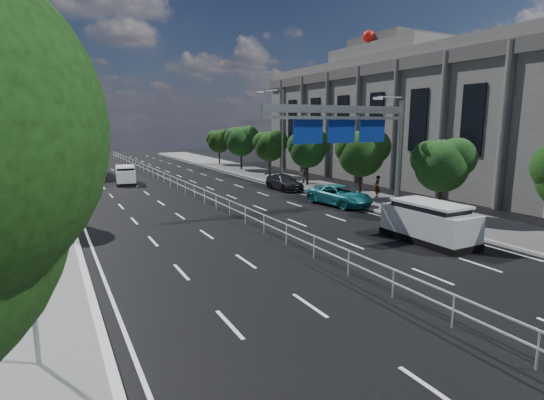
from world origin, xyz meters
TOP-DOWN VIEW (x-y plane):
  - ground at (0.00, 0.00)m, footprint 160.00×160.00m
  - kerb_near at (-9.00, 0.00)m, footprint 0.25×140.00m
  - kerb_far at (9.00, 0.00)m, footprint 0.25×140.00m
  - median_fence at (0.00, 22.50)m, footprint 0.05×85.00m
  - toilet_sign at (-10.95, 0.00)m, footprint 1.62×0.18m
  - overhead_gantry at (6.74, 10.05)m, footprint 10.24×0.38m
  - streetlight_far at (10.50, 26.00)m, footprint 2.78×2.40m
  - civic_hall at (23.72, 22.00)m, footprint 14.40×36.00m
  - near_tree_back at (-11.94, 17.97)m, footprint 4.84×4.51m
  - far_tree_c at (11.24, 6.98)m, footprint 3.52×3.28m
  - far_tree_d at (11.25, 14.48)m, footprint 3.85×3.59m
  - far_tree_e at (11.25, 21.98)m, footprint 3.63×3.38m
  - far_tree_f at (11.24, 29.48)m, footprint 3.52×3.28m
  - far_tree_g at (11.25, 36.98)m, footprint 3.96×3.69m
  - far_tree_h at (11.24, 44.48)m, footprint 3.41×3.18m
  - white_minivan at (-3.41, 31.39)m, footprint 2.21×4.17m
  - red_bus at (-5.85, 40.52)m, footprint 2.46×10.21m
  - near_car_silver at (-5.96, 36.85)m, footprint 2.35×4.74m
  - near_car_dark at (-4.79, 58.65)m, footprint 2.05×4.48m
  - silver_minivan at (6.50, 3.57)m, footprint 2.03×4.78m
  - parked_car_teal at (8.30, 13.21)m, footprint 3.04×5.39m
  - parked_car_dark at (8.30, 21.22)m, footprint 1.86×4.56m
  - pedestrian_a at (12.34, 13.86)m, footprint 0.73×0.63m
  - pedestrian_b at (11.62, 23.20)m, footprint 1.02×0.91m

SIDE VIEW (x-z plane):
  - ground at x=0.00m, z-range 0.00..0.00m
  - kerb_near at x=-9.00m, z-range -0.01..0.15m
  - kerb_far at x=9.00m, z-range -0.01..0.15m
  - median_fence at x=0.00m, z-range 0.01..1.04m
  - parked_car_dark at x=8.30m, z-range 0.00..1.32m
  - parked_car_teal at x=8.30m, z-range 0.00..1.42m
  - near_car_dark at x=-4.79m, z-range 0.00..1.42m
  - near_car_silver at x=-5.96m, z-range 0.00..1.55m
  - white_minivan at x=-3.41m, z-range -0.02..1.72m
  - silver_minivan at x=6.50m, z-range -0.02..1.97m
  - pedestrian_a at x=12.34m, z-range 0.14..1.81m
  - pedestrian_b at x=11.62m, z-range 0.14..1.87m
  - red_bus at x=-5.85m, z-range 0.06..3.11m
  - toilet_sign at x=-10.95m, z-range 0.77..5.11m
  - far_tree_h at x=11.24m, z-range 0.97..5.88m
  - far_tree_c at x=11.24m, z-range 0.95..5.90m
  - far_tree_f at x=11.24m, z-range 0.98..6.00m
  - far_tree_e at x=11.25m, z-range 0.99..6.12m
  - far_tree_d at x=11.25m, z-range 1.02..6.36m
  - far_tree_g at x=11.25m, z-range 1.03..6.48m
  - near_tree_back at x=-11.94m, z-range 1.27..7.96m
  - streetlight_far at x=10.50m, z-range 0.71..9.71m
  - overhead_gantry at x=6.74m, z-range 1.88..9.33m
  - civic_hall at x=23.72m, z-range -0.91..13.44m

